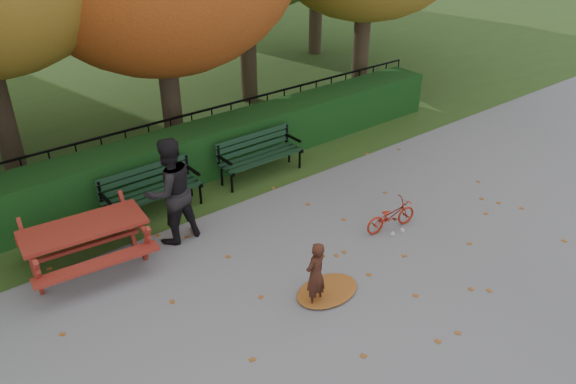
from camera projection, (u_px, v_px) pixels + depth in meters
ground at (342, 285)px, 8.50m from camera, size 90.00×90.00×0.00m
grass_strip at (46, 68)px, 18.09m from camera, size 90.00×90.00×0.00m
hedge at (191, 154)px, 11.34m from camera, size 13.00×0.90×1.00m
iron_fence at (172, 140)px, 11.87m from camera, size 14.00×0.04×1.02m
bench_left at (150, 187)px, 10.08m from camera, size 1.80×0.57×0.88m
bench_right at (259, 152)px, 11.37m from camera, size 1.80×0.57×0.88m
picnic_table at (85, 235)px, 8.58m from camera, size 1.97×1.65×0.89m
leaf_pile at (327, 291)px, 8.32m from camera, size 1.14×0.90×0.07m
leaf_scatter at (329, 275)px, 8.70m from camera, size 9.00×5.70×0.01m
child at (315, 274)px, 7.89m from camera, size 0.42×0.32×1.03m
adult at (170, 191)px, 9.13m from camera, size 0.95×0.76×1.85m
bicycle at (391, 216)px, 9.72m from camera, size 1.06×0.50×0.54m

